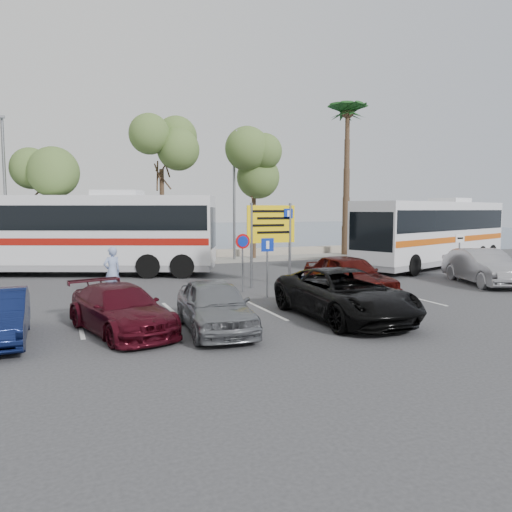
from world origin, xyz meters
name	(u,v)px	position (x,y,z in m)	size (l,w,h in m)	color
ground	(281,301)	(0.00, 0.00, 0.00)	(120.00, 120.00, 0.00)	#323234
kerb_strip	(187,262)	(0.00, 14.00, 0.07)	(44.00, 2.40, 0.15)	gray
seawall	(180,255)	(0.00, 16.00, 0.30)	(48.00, 0.80, 0.60)	#A19381
sea	(111,232)	(0.00, 60.00, 0.01)	(140.00, 140.00, 0.00)	#3F5264
tree_left	(44,161)	(-8.00, 14.00, 6.00)	(3.20, 3.20, 7.20)	#382619
tree_mid	(161,154)	(-1.50, 14.00, 6.65)	(3.20, 3.20, 8.00)	#382619
tree_right	(254,165)	(4.50, 14.00, 6.17)	(3.20, 3.20, 7.40)	#382619
palm_tree	(348,115)	(11.50, 14.00, 9.87)	(4.80, 4.80, 11.20)	#382619
street_lamp_left	(5,185)	(-10.00, 13.52, 4.60)	(0.45, 1.15, 8.01)	slate
street_lamp_right	(235,189)	(3.00, 13.52, 4.60)	(0.45, 1.15, 8.01)	slate
direction_sign	(271,230)	(1.00, 3.20, 2.43)	(2.20, 0.12, 3.60)	slate
sign_no_stop	(243,253)	(-0.60, 2.38, 1.58)	(0.60, 0.08, 2.35)	slate
sign_parking	(267,259)	(-0.20, 0.79, 1.47)	(0.50, 0.07, 2.25)	slate
sign_taxi	(459,251)	(9.80, 1.49, 1.42)	(0.50, 0.07, 2.20)	slate
lane_markings	(263,308)	(-1.14, -1.00, 0.00)	(12.02, 4.20, 0.01)	silver
coach_bus_left	(78,236)	(-6.50, 10.50, 1.99)	(13.81, 7.94, 4.28)	silver
coach_bus_right	(433,235)	(12.69, 6.50, 1.86)	(12.94, 7.24, 4.00)	silver
car_silver_a	(215,305)	(-3.60, -3.50, 0.72)	(1.69, 4.20, 1.43)	slate
car_maroon	(121,309)	(-6.00, -2.71, 0.64)	(1.80, 4.43, 1.29)	#470B17
car_red	(349,275)	(2.90, 0.01, 0.79)	(1.87, 4.65, 1.58)	#440C09
suv_black	(344,294)	(0.50, -3.50, 0.76)	(2.52, 5.47, 1.52)	black
car_silver_b	(483,267)	(10.00, 0.27, 0.78)	(1.66, 4.76, 1.57)	gray
pedestrian_near	(112,272)	(-5.61, 3.28, 0.95)	(0.69, 0.46, 1.90)	#899AC7
pedestrian_far	(373,253)	(8.57, 6.50, 0.96)	(0.93, 0.72, 1.91)	#373F53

